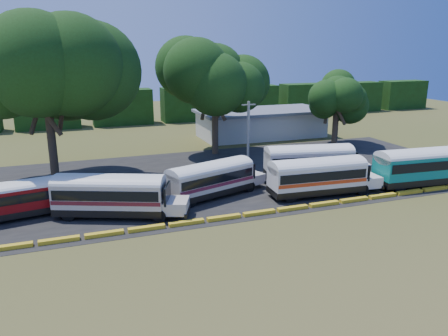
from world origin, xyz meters
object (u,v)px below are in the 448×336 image
object	(u,v)px
bus_teal	(425,164)
tree_west	(44,69)
bus_white_red	(319,175)
bus_red	(24,196)
bus_cream_west	(113,193)

from	to	relation	value
bus_teal	tree_west	size ratio (longest dim) A/B	0.73
bus_white_red	tree_west	size ratio (longest dim) A/B	0.68
tree_west	bus_teal	bearing A→B (deg)	-21.58
bus_red	bus_white_red	distance (m)	24.63
bus_red	bus_cream_west	xyz separation A→B (m)	(6.50, -2.35, 0.22)
bus_cream_west	bus_white_red	bearing A→B (deg)	19.00
bus_teal	tree_west	bearing A→B (deg)	162.73
bus_red	bus_white_red	size ratio (longest dim) A/B	0.88
bus_teal	bus_white_red	bearing A→B (deg)	179.32
bus_red	bus_cream_west	size ratio (longest dim) A/B	0.88
bus_white_red	bus_teal	distance (m)	11.04
bus_cream_west	bus_red	bearing A→B (deg)	-177.49
bus_cream_west	bus_white_red	distance (m)	17.93
bus_red	bus_teal	xyz separation A→B (m)	(35.39, -4.39, 0.41)
tree_west	bus_red	bearing A→B (deg)	-103.63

